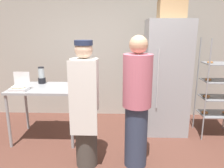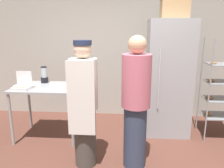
{
  "view_description": "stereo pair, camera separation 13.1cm",
  "coord_description": "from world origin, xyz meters",
  "views": [
    {
      "loc": [
        -0.05,
        -2.2,
        1.77
      ],
      "look_at": [
        -0.15,
        0.78,
        1.04
      ],
      "focal_mm": 35.0,
      "sensor_mm": 36.0,
      "label": 1
    },
    {
      "loc": [
        0.08,
        -2.2,
        1.77
      ],
      "look_at": [
        -0.15,
        0.78,
        1.04
      ],
      "focal_mm": 35.0,
      "sensor_mm": 36.0,
      "label": 2
    }
  ],
  "objects": [
    {
      "name": "cardboard_storage_box",
      "position": [
        0.79,
        1.56,
        2.1
      ],
      "size": [
        0.44,
        0.33,
        0.31
      ],
      "color": "tan",
      "rests_on": "refrigerator"
    },
    {
      "name": "donut_box",
      "position": [
        -1.56,
        0.93,
        0.94
      ],
      "size": [
        0.25,
        0.23,
        0.27
      ],
      "color": "white",
      "rests_on": "prep_counter"
    },
    {
      "name": "back_wall",
      "position": [
        0.0,
        2.34,
        1.41
      ],
      "size": [
        6.4,
        0.12,
        2.82
      ],
      "primitive_type": "cube",
      "color": "#ADA89E",
      "rests_on": "ground_plane"
    },
    {
      "name": "blender_pitcher",
      "position": [
        -1.38,
        1.41,
        1.01
      ],
      "size": [
        0.12,
        0.12,
        0.29
      ],
      "color": "black",
      "rests_on": "prep_counter"
    },
    {
      "name": "prep_counter",
      "position": [
        -1.25,
        1.16,
        0.78
      ],
      "size": [
        1.05,
        0.74,
        0.89
      ],
      "color": "#9EA0A5",
      "rests_on": "ground_plane"
    },
    {
      "name": "refrigerator",
      "position": [
        0.76,
        1.52,
        0.98
      ],
      "size": [
        0.73,
        0.68,
        1.95
      ],
      "color": "#9EA0A5",
      "rests_on": "ground_plane"
    },
    {
      "name": "person_customer",
      "position": [
        0.18,
        0.44,
        0.88
      ],
      "size": [
        0.37,
        0.37,
        1.72
      ],
      "color": "#333D56",
      "rests_on": "ground_plane"
    },
    {
      "name": "person_baker",
      "position": [
        -0.48,
        0.41,
        0.87
      ],
      "size": [
        0.35,
        0.37,
        1.66
      ],
      "color": "#47423D",
      "rests_on": "ground_plane"
    },
    {
      "name": "baking_rack",
      "position": [
        1.61,
        1.39,
        0.81
      ],
      "size": [
        0.57,
        0.47,
        1.66
      ],
      "color": "#93969B",
      "rests_on": "ground_plane"
    }
  ]
}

